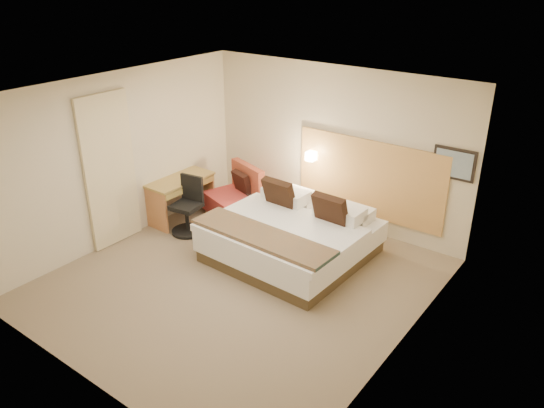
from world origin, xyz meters
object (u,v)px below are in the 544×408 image
Objects in this scene: lounge_chair at (236,197)px; desk_chair at (188,210)px; bed at (292,236)px; side_table at (258,203)px; desk at (181,187)px.

desk_chair reaches higher than lounge_chair.
lounge_chair is at bearing 74.53° from desk_chair.
desk_chair is at bearing -168.72° from bed.
side_table is at bearing 29.66° from lounge_chair.
bed is 1.86× the size of desk.
side_table is (0.34, 0.19, -0.10)m from lounge_chair.
side_table is at bearing 38.41° from desk.
lounge_chair is (-1.59, 0.56, 0.02)m from bed.
lounge_chair is at bearing 41.96° from desk.
desk is at bearing -141.59° from side_table.
bed reaches higher than lounge_chair.
lounge_chair is 0.40m from side_table.
desk is at bearing 146.51° from desk_chair.
bed is at bearing -31.11° from side_table.
lounge_chair is 1.12× the size of desk_chair.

